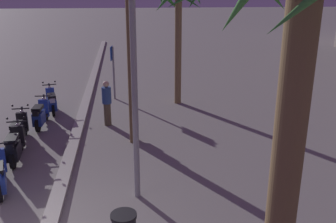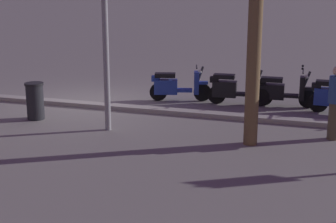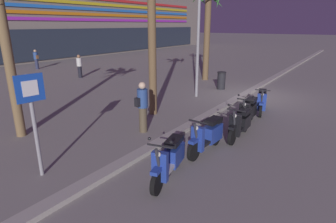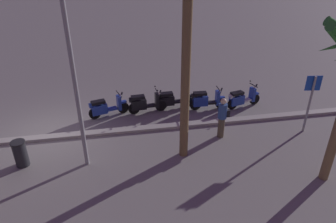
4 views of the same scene
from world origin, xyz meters
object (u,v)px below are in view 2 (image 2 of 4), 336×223
Objects in this scene: scooter_blue_mid_centre at (175,86)px; litter_bin at (35,101)px; scooter_black_gap_after_mid at (234,89)px; pedestrian_window_shopping at (336,101)px; scooter_black_tail_end at (281,91)px.

litter_bin is (2.84, 3.04, 0.04)m from scooter_blue_mid_centre.
scooter_blue_mid_centre is at bearing 1.69° from scooter_black_gap_after_mid.
scooter_blue_mid_centre is 5.15m from pedestrian_window_shopping.
scooter_black_tail_end is 1.04× the size of pedestrian_window_shopping.
scooter_black_gap_after_mid is 1.06× the size of pedestrian_window_shopping.
litter_bin is at bearing 29.29° from scooter_black_tail_end.
scooter_black_tail_end is 1.83× the size of litter_bin.
scooter_black_gap_after_mid is 1.72m from scooter_blue_mid_centre.
scooter_black_gap_after_mid is at bearing -43.04° from pedestrian_window_shopping.
scooter_black_gap_after_mid is 5.51m from litter_bin.
scooter_blue_mid_centre is at bearing -29.37° from pedestrian_window_shopping.
scooter_black_tail_end and scooter_black_gap_after_mid have the same top height.
scooter_black_tail_end is 0.99× the size of scooter_black_gap_after_mid.
scooter_black_tail_end is 3.16m from pedestrian_window_shopping.
scooter_black_gap_after_mid is (1.32, 0.21, 0.02)m from scooter_black_tail_end.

